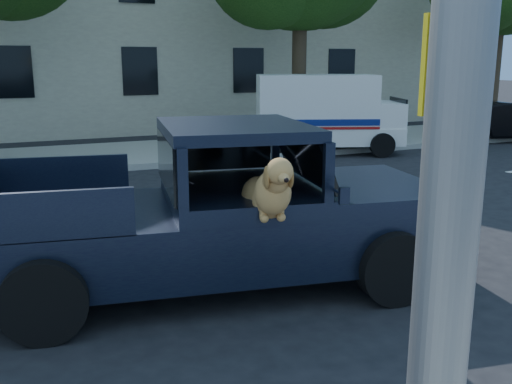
% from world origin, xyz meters
% --- Properties ---
extents(ground, '(120.00, 120.00, 0.00)m').
position_xyz_m(ground, '(0.00, 0.00, 0.00)').
color(ground, black).
rests_on(ground, ground).
extents(far_sidewalk, '(60.00, 4.00, 0.15)m').
position_xyz_m(far_sidewalk, '(0.00, 9.20, 0.07)').
color(far_sidewalk, gray).
rests_on(far_sidewalk, ground).
extents(lane_stripes, '(21.60, 0.14, 0.01)m').
position_xyz_m(lane_stripes, '(2.00, 3.40, 0.01)').
color(lane_stripes, silver).
rests_on(lane_stripes, ground).
extents(building_main, '(26.00, 6.00, 9.00)m').
position_xyz_m(building_main, '(3.00, 16.50, 4.50)').
color(building_main, beige).
rests_on(building_main, ground).
extents(pickup_truck, '(5.47, 3.09, 1.86)m').
position_xyz_m(pickup_truck, '(-1.45, -0.20, 0.63)').
color(pickup_truck, black).
rests_on(pickup_truck, ground).
extents(mail_truck, '(4.34, 3.14, 2.17)m').
position_xyz_m(mail_truck, '(4.83, 7.73, 0.95)').
color(mail_truck, silver).
rests_on(mail_truck, ground).
extents(parked_sedan, '(2.38, 4.05, 1.26)m').
position_xyz_m(parked_sedan, '(11.38, 7.41, 0.63)').
color(parked_sedan, black).
rests_on(parked_sedan, ground).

